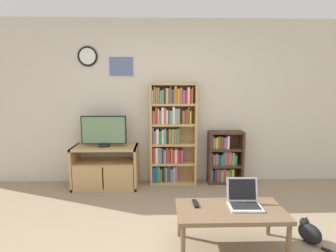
% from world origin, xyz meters
% --- Properties ---
extents(wall_back, '(6.65, 0.09, 2.60)m').
position_xyz_m(wall_back, '(-0.01, 2.22, 1.30)').
color(wall_back, beige).
rests_on(wall_back, ground_plane).
extents(tv_stand, '(0.99, 0.47, 0.65)m').
position_xyz_m(tv_stand, '(-0.99, 1.91, 0.32)').
color(tv_stand, tan).
rests_on(tv_stand, ground_plane).
extents(television, '(0.68, 0.18, 0.47)m').
position_xyz_m(television, '(-1.00, 1.92, 0.88)').
color(television, black).
rests_on(television, tv_stand).
extents(bookshelf_tall, '(0.73, 0.24, 1.61)m').
position_xyz_m(bookshelf_tall, '(0.03, 2.06, 0.83)').
color(bookshelf_tall, tan).
rests_on(bookshelf_tall, ground_plane).
extents(bookshelf_short, '(0.56, 0.24, 0.85)m').
position_xyz_m(bookshelf_short, '(0.88, 2.06, 0.40)').
color(bookshelf_short, '#472D1E').
rests_on(bookshelf_short, ground_plane).
extents(coffee_table, '(1.02, 0.52, 0.40)m').
position_xyz_m(coffee_table, '(0.53, 0.30, 0.35)').
color(coffee_table, brown).
rests_on(coffee_table, ground_plane).
extents(laptop, '(0.31, 0.28, 0.25)m').
position_xyz_m(laptop, '(0.68, 0.38, 0.46)').
color(laptop, silver).
rests_on(laptop, coffee_table).
extents(remote_near_laptop, '(0.05, 0.16, 0.02)m').
position_xyz_m(remote_near_laptop, '(0.21, 0.41, 0.41)').
color(remote_near_laptop, black).
rests_on(remote_near_laptop, coffee_table).
extents(cat, '(0.34, 0.45, 0.24)m').
position_xyz_m(cat, '(1.36, 0.38, 0.10)').
color(cat, black).
rests_on(cat, ground_plane).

